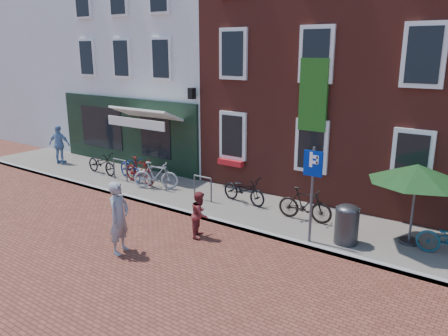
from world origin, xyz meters
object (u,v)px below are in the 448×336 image
Objects in this scene: litter_bin at (347,222)px; boy at (200,214)px; bicycle_3 at (156,175)px; woman at (119,218)px; bicycle_5 at (305,204)px; parking_sign at (312,179)px; bicycle_0 at (102,163)px; cafe_person at (60,144)px; parasol at (417,170)px; bicycle_1 at (140,171)px; bicycle_2 at (131,168)px; bicycle_4 at (244,190)px.

litter_bin is 3.85m from boy.
bicycle_3 is at bearing 175.80° from litter_bin.
woman reaches higher than bicycle_5.
parking_sign is 1.89m from bicycle_5.
bicycle_0 is at bearing 60.02° from bicycle_3.
bicycle_5 is (11.67, 0.05, -0.35)m from cafe_person.
bicycle_0 is at bearing 38.73° from woman.
litter_bin is 2.15m from parasol.
bicycle_1 is at bearing -178.05° from parasol.
parking_sign reaches higher than litter_bin.
parking_sign is 1.54× the size of bicycle_1.
boy is 0.76× the size of cafe_person.
parking_sign is 1.54× the size of bicycle_5.
parking_sign is 1.98× the size of boy.
litter_bin is at bearing 29.65° from parking_sign.
bicycle_3 is 1.00× the size of bicycle_5.
woman is 1.10× the size of bicycle_2.
bicycle_2 is (-5.38, 2.49, -0.09)m from boy.
bicycle_1 is at bearing 175.57° from litter_bin.
parasol is 1.85× the size of boy.
parking_sign is 6.62m from bicycle_3.
bicycle_4 is (0.67, 4.66, -0.38)m from woman.
litter_bin is 5.76m from woman.
parking_sign is 1.50× the size of cafe_person.
litter_bin is at bearing -121.43° from bicycle_3.
bicycle_4 is (5.03, 0.25, 0.00)m from bicycle_2.
parking_sign is 4.91m from woman.
litter_bin is 8.89m from bicycle_2.
parking_sign is 2.59m from parasol.
bicycle_4 is (-3.82, 1.07, -0.13)m from litter_bin.
bicycle_2 is (-10.19, -0.14, -1.52)m from parasol.
parking_sign is 3.60m from bicycle_4.
woman is at bearing -117.94° from bicycle_2.
bicycle_3 is at bearing 88.58° from bicycle_5.
litter_bin is 7.26m from bicycle_3.
cafe_person reaches higher than boy.
bicycle_2 is at bearing 99.73° from bicycle_4.
boy is 2.76m from bicycle_4.
bicycle_1 is (5.06, -0.12, -0.35)m from cafe_person.
cafe_person is 5.07m from bicycle_1.
bicycle_3 is at bearing 155.96° from cafe_person.
bicycle_5 is (8.84, 0.12, 0.05)m from bicycle_0.
parking_sign is (-0.81, -0.46, 1.12)m from litter_bin.
bicycle_0 is at bearing 156.64° from cafe_person.
litter_bin is at bearing -88.29° from bicycle_1.
litter_bin reaches higher than bicycle_4.
boy reaches higher than bicycle_3.
litter_bin is at bearing -66.69° from woman.
bicycle_0 is at bearing 112.44° from bicycle_2.
litter_bin is 0.60× the size of woman.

